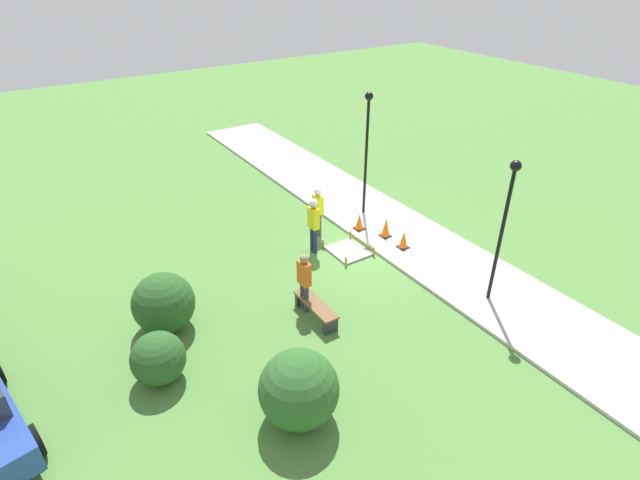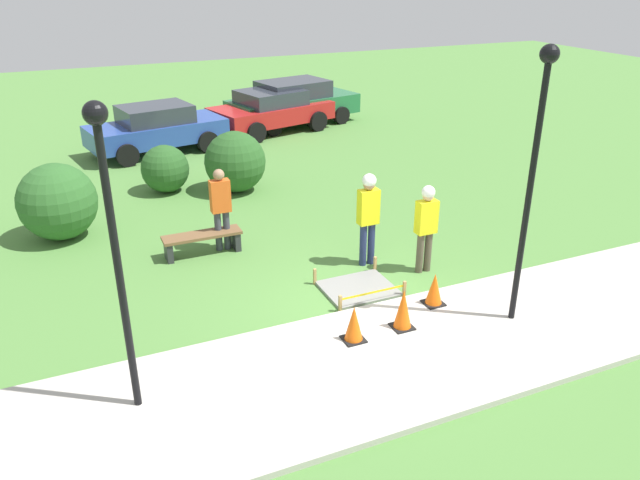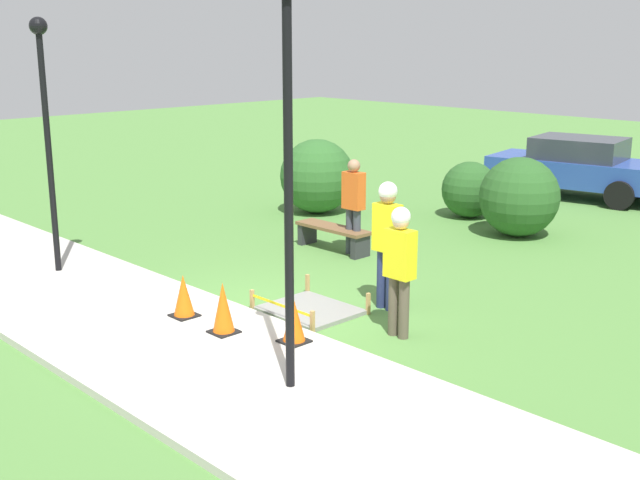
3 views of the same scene
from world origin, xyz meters
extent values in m
plane|color=#51843D|center=(0.00, 0.00, 0.00)|extent=(60.00, 60.00, 0.00)
cube|color=#BCB7AD|center=(0.00, -1.49, 0.05)|extent=(28.00, 2.98, 0.10)
cube|color=gray|center=(0.28, 0.68, 0.03)|extent=(1.27, 1.10, 0.06)
cube|color=tan|center=(-0.36, 0.13, 0.16)|extent=(0.05, 0.05, 0.32)
cube|color=tan|center=(0.92, 0.13, 0.16)|extent=(0.05, 0.05, 0.32)
cube|color=tan|center=(-0.36, 1.23, 0.16)|extent=(0.05, 0.05, 0.32)
cube|color=tan|center=(0.92, 1.23, 0.16)|extent=(0.05, 0.05, 0.32)
cube|color=yellow|center=(0.28, 0.13, 0.24)|extent=(1.27, 0.00, 0.04)
cube|color=black|center=(-0.61, -0.88, 0.11)|extent=(0.34, 0.34, 0.02)
cone|color=orange|center=(-0.61, -0.88, 0.41)|extent=(0.29, 0.29, 0.57)
cube|color=black|center=(0.28, -0.87, 0.11)|extent=(0.34, 0.34, 0.02)
cone|color=orange|center=(0.28, -0.87, 0.45)|extent=(0.29, 0.29, 0.66)
cube|color=black|center=(1.17, -0.43, 0.11)|extent=(0.34, 0.34, 0.02)
cone|color=orange|center=(1.17, -0.43, 0.40)|extent=(0.29, 0.29, 0.55)
cube|color=#2D2D33|center=(-2.65, 3.36, 0.20)|extent=(0.12, 0.40, 0.40)
cube|color=#2D2D33|center=(-1.25, 3.36, 0.20)|extent=(0.12, 0.40, 0.40)
cube|color=brown|center=(-1.95, 3.36, 0.43)|extent=(1.60, 0.44, 0.06)
cylinder|color=navy|center=(0.84, 1.60, 0.44)|extent=(0.14, 0.14, 0.87)
cylinder|color=navy|center=(1.02, 1.60, 0.44)|extent=(0.14, 0.14, 0.87)
cube|color=yellow|center=(0.93, 1.60, 1.22)|extent=(0.40, 0.22, 0.69)
sphere|color=#A37A5B|center=(0.93, 1.60, 1.69)|extent=(0.24, 0.24, 0.24)
sphere|color=white|center=(0.93, 1.60, 1.75)|extent=(0.27, 0.27, 0.27)
cylinder|color=brown|center=(1.69, 0.88, 0.41)|extent=(0.14, 0.14, 0.82)
cylinder|color=brown|center=(1.87, 0.88, 0.41)|extent=(0.14, 0.14, 0.82)
cube|color=yellow|center=(1.78, 0.88, 1.14)|extent=(0.40, 0.22, 0.65)
sphere|color=tan|center=(1.78, 0.88, 1.57)|extent=(0.22, 0.22, 0.22)
sphere|color=white|center=(1.78, 0.88, 1.63)|extent=(0.25, 0.25, 0.25)
cylinder|color=#383D47|center=(-1.58, 3.43, 0.42)|extent=(0.14, 0.14, 0.85)
cylinder|color=#383D47|center=(-1.40, 3.43, 0.42)|extent=(0.14, 0.14, 0.85)
cube|color=#E55B1E|center=(-1.49, 3.43, 1.19)|extent=(0.40, 0.22, 0.67)
sphere|color=#A37A5B|center=(-1.49, 3.43, 1.64)|extent=(0.23, 0.23, 0.23)
cylinder|color=black|center=(2.11, -1.34, 2.18)|extent=(0.10, 0.10, 4.16)
sphere|color=black|center=(2.11, -1.34, 4.36)|extent=(0.28, 0.28, 0.28)
cylinder|color=black|center=(-3.95, -1.08, 2.02)|extent=(0.10, 0.10, 3.83)
sphere|color=black|center=(-3.95, -1.08, 4.03)|extent=(0.28, 0.28, 0.28)
cylinder|color=black|center=(-2.48, 10.17, 0.33)|extent=(0.70, 0.36, 0.67)
sphere|color=#285623|center=(-0.19, 6.81, 0.79)|extent=(1.58, 1.58, 1.58)
sphere|color=#285623|center=(-1.87, 7.51, 0.62)|extent=(1.23, 1.23, 1.23)
sphere|color=#2D6028|center=(-4.54, 5.43, 0.83)|extent=(1.66, 1.66, 1.66)
camera|label=1|loc=(-10.78, 8.99, 8.56)|focal=28.00mm
camera|label=2|loc=(-4.43, -8.24, 5.55)|focal=35.00mm
camera|label=3|loc=(8.28, -6.82, 3.88)|focal=45.00mm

